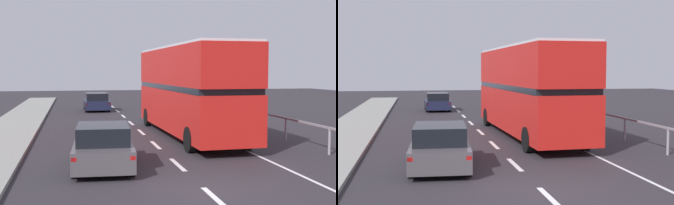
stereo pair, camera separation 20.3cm
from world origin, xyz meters
TOP-DOWN VIEW (x-y plane):
  - ground_plane at (0.00, 0.00)m, footprint 74.63×120.00m
  - lane_paint_markings at (1.98, 8.32)m, footprint 3.41×46.00m
  - bridge_side_railing at (5.97, 9.00)m, footprint 0.10×42.00m
  - double_decker_bus_red at (2.04, 9.49)m, footprint 2.89×11.57m
  - hatchback_car_near at (-2.47, 3.31)m, footprint 2.09×4.24m
  - sedan_car_ahead at (-1.56, 24.21)m, footprint 1.93×4.17m

SIDE VIEW (x-z plane):
  - ground_plane at x=0.00m, z-range -0.10..0.00m
  - lane_paint_markings at x=1.98m, z-range 0.00..0.01m
  - sedan_car_ahead at x=-1.56m, z-range -0.03..1.37m
  - hatchback_car_near at x=-2.47m, z-range -0.03..1.39m
  - bridge_side_railing at x=5.97m, z-range 0.33..1.37m
  - double_decker_bus_red at x=2.04m, z-range 0.15..4.44m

